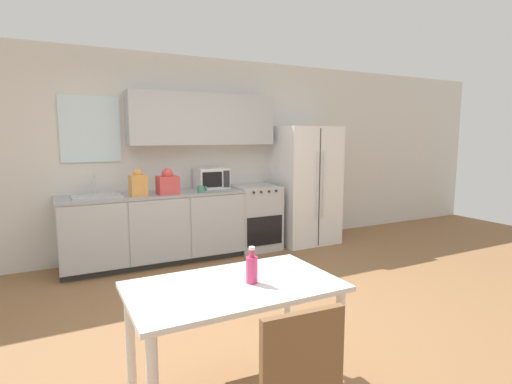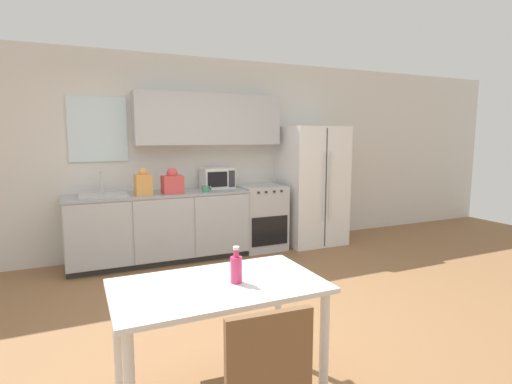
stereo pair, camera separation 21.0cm
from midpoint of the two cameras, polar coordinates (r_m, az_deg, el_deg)
name	(u,v)px [view 1 (the left image)]	position (r m, az deg, el deg)	size (l,w,h in m)	color
ground_plane	(244,321)	(3.70, -3.43, -17.92)	(12.00, 12.00, 0.00)	olive
wall_back	(173,149)	(5.60, -12.78, 5.99)	(12.00, 0.38, 2.70)	silver
kitchen_counter	(154,228)	(5.32, -15.41, -4.95)	(2.28, 0.68, 0.90)	#333333
oven_range	(254,217)	(5.79, -1.28, -3.59)	(0.62, 0.66, 0.92)	#B7BABC
refrigerator	(305,185)	(6.10, 6.04, 0.98)	(0.89, 0.77, 1.76)	white
kitchen_sink	(97,195)	(5.16, -22.91, -0.46)	(0.55, 0.46, 0.27)	#B7BABC
microwave	(211,178)	(5.58, -7.47, 1.96)	(0.43, 0.35, 0.28)	silver
coffee_mug	(201,189)	(5.19, -8.98, 0.39)	(0.12, 0.09, 0.08)	#3F8C66
grocery_bag_0	(168,183)	(5.12, -13.67, 1.25)	(0.26, 0.22, 0.33)	#D14C4C
grocery_bag_1	(138,184)	(5.04, -17.64, 1.11)	(0.21, 0.18, 0.33)	#DB994C
dining_table	(234,302)	(2.45, -5.69, -15.41)	(1.23, 0.72, 0.75)	white
drink_bottle	(252,268)	(2.40, -3.16, -10.87)	(0.07, 0.07, 0.22)	#DB386B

